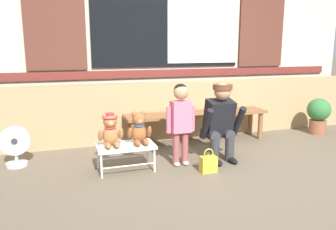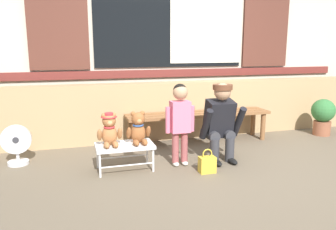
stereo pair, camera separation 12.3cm
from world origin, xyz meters
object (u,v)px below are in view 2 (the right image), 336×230
(small_display_bench, at_px, (125,147))
(potted_plant, at_px, (323,115))
(teddy_bear_plain, at_px, (138,129))
(adult_crouching, at_px, (221,122))
(teddy_bear_with_hat, at_px, (110,130))
(child_standing, at_px, (180,116))
(wooden_bench_long, at_px, (199,117))
(floor_fan, at_px, (17,145))
(handbag_on_ground, at_px, (207,164))

(small_display_bench, bearing_deg, potted_plant, 11.41)
(teddy_bear_plain, distance_m, adult_crouching, 1.01)
(teddy_bear_with_hat, relative_size, child_standing, 0.38)
(teddy_bear_plain, bearing_deg, potted_plant, 11.96)
(wooden_bench_long, distance_m, small_display_bench, 1.46)
(wooden_bench_long, distance_m, teddy_bear_plain, 1.32)
(teddy_bear_plain, bearing_deg, small_display_bench, -179.49)
(wooden_bench_long, relative_size, adult_crouching, 2.21)
(child_standing, relative_size, floor_fan, 2.00)
(teddy_bear_plain, bearing_deg, wooden_bench_long, 37.64)
(adult_crouching, bearing_deg, small_display_bench, -179.69)
(wooden_bench_long, distance_m, potted_plant, 2.03)
(potted_plant, bearing_deg, wooden_bench_long, 175.53)
(teddy_bear_with_hat, xyz_separation_m, child_standing, (0.80, -0.03, 0.12))
(potted_plant, bearing_deg, teddy_bear_with_hat, -169.15)
(small_display_bench, distance_m, handbag_on_ground, 0.94)
(adult_crouching, bearing_deg, handbag_on_ground, -132.18)
(child_standing, relative_size, adult_crouching, 1.01)
(floor_fan, bearing_deg, adult_crouching, -12.48)
(wooden_bench_long, relative_size, handbag_on_ground, 7.72)
(small_display_bench, distance_m, adult_crouching, 1.19)
(teddy_bear_with_hat, xyz_separation_m, handbag_on_ground, (1.01, -0.34, -0.38))
(handbag_on_ground, bearing_deg, small_display_bench, 158.34)
(small_display_bench, bearing_deg, floor_fan, 156.00)
(wooden_bench_long, bearing_deg, handbag_on_ground, -107.04)
(teddy_bear_plain, distance_m, floor_fan, 1.46)
(small_display_bench, xyz_separation_m, teddy_bear_plain, (0.16, 0.00, 0.20))
(small_display_bench, distance_m, teddy_bear_plain, 0.25)
(small_display_bench, height_order, potted_plant, potted_plant)
(floor_fan, bearing_deg, potted_plant, 1.61)
(teddy_bear_plain, height_order, child_standing, child_standing)
(small_display_bench, xyz_separation_m, teddy_bear_with_hat, (-0.16, 0.00, 0.21))
(teddy_bear_with_hat, bearing_deg, handbag_on_ground, -18.61)
(small_display_bench, height_order, floor_fan, floor_fan)
(small_display_bench, height_order, teddy_bear_plain, teddy_bear_plain)
(small_display_bench, relative_size, handbag_on_ground, 2.35)
(adult_crouching, relative_size, handbag_on_ground, 3.49)
(teddy_bear_with_hat, height_order, handbag_on_ground, teddy_bear_with_hat)
(adult_crouching, bearing_deg, floor_fan, 167.52)
(potted_plant, bearing_deg, small_display_bench, -168.59)
(teddy_bear_plain, distance_m, child_standing, 0.50)
(small_display_bench, xyz_separation_m, potted_plant, (3.23, 0.65, 0.06))
(floor_fan, bearing_deg, small_display_bench, -24.00)
(handbag_on_ground, bearing_deg, floor_fan, 156.97)
(potted_plant, xyz_separation_m, floor_fan, (-4.41, -0.12, -0.08))
(small_display_bench, relative_size, teddy_bear_plain, 1.76)
(handbag_on_ground, xyz_separation_m, potted_plant, (2.37, 0.99, 0.23))
(child_standing, bearing_deg, adult_crouching, 3.33)
(small_display_bench, bearing_deg, teddy_bear_plain, 0.51)
(wooden_bench_long, xyz_separation_m, adult_crouching, (-0.04, -0.80, 0.11))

